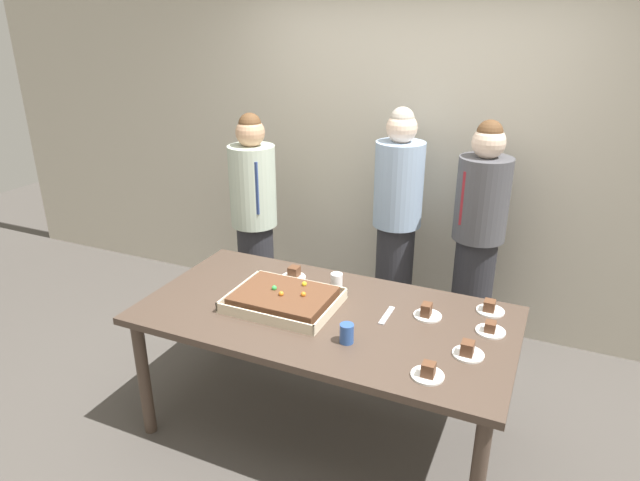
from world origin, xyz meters
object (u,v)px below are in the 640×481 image
object	(u,v)px
plated_slice_center_front	(468,351)
plated_slice_center_back	(490,308)
plated_slice_far_right	(427,313)
person_serving_front	(478,239)
person_striped_tie_right	(254,222)
party_table	(325,325)
person_green_shirt_behind	(396,224)
drink_cup_nearest	(337,282)
drink_cup_middle	(347,333)
plated_slice_near_right	(490,329)
plated_slice_far_left	(294,274)
plated_slice_near_left	(428,373)
cake_server_utensil	(387,315)
sheet_cake	(284,299)

from	to	relation	value
plated_slice_center_front	plated_slice_center_back	bearing A→B (deg)	86.17
plated_slice_far_right	person_serving_front	bearing A→B (deg)	84.99
plated_slice_center_front	person_striped_tie_right	bearing A→B (deg)	150.50
party_table	person_green_shirt_behind	size ratio (longest dim) A/B	1.17
plated_slice_center_back	party_table	bearing A→B (deg)	-155.23
drink_cup_nearest	drink_cup_middle	distance (m)	0.57
plated_slice_near_right	plated_slice_far_left	distance (m)	1.21
party_table	drink_cup_middle	distance (m)	0.34
plated_slice_near_left	person_green_shirt_behind	size ratio (longest dim) A/B	0.09
person_green_shirt_behind	person_striped_tie_right	xyz separation A→B (m)	(-0.99, -0.30, -0.03)
plated_slice_center_back	drink_cup_nearest	distance (m)	0.87
cake_server_utensil	person_green_shirt_behind	bearing A→B (deg)	104.62
party_table	person_serving_front	size ratio (longest dim) A/B	1.20
plated_slice_far_right	person_green_shirt_behind	xyz separation A→B (m)	(-0.48, 1.00, 0.09)
drink_cup_middle	person_serving_front	xyz separation A→B (m)	(0.39, 1.42, 0.04)
party_table	plated_slice_far_left	size ratio (longest dim) A/B	13.43
plated_slice_near_right	plated_slice_far_left	xyz separation A→B (m)	(-1.20, 0.16, 0.01)
plated_slice_far_right	plated_slice_near_left	bearing A→B (deg)	-75.46
cake_server_utensil	person_striped_tie_right	xyz separation A→B (m)	(-1.28, 0.78, 0.08)
plated_slice_center_back	person_striped_tie_right	size ratio (longest dim) A/B	0.09
sheet_cake	plated_slice_near_left	bearing A→B (deg)	-19.94
plated_slice_center_front	person_green_shirt_behind	bearing A→B (deg)	120.15
party_table	person_striped_tie_right	distance (m)	1.31
plated_slice_far_left	person_green_shirt_behind	distance (m)	0.95
party_table	person_serving_front	world-z (taller)	person_serving_front
drink_cup_nearest	plated_slice_near_left	bearing A→B (deg)	-41.73
plated_slice_near_right	party_table	bearing A→B (deg)	-169.41
plated_slice_near_left	plated_slice_center_front	xyz separation A→B (m)	(0.13, 0.24, 0.00)
party_table	person_green_shirt_behind	xyz separation A→B (m)	(0.04, 1.18, 0.19)
person_serving_front	drink_cup_nearest	bearing A→B (deg)	-0.74
plated_slice_far_right	plated_slice_center_front	bearing A→B (deg)	-46.55
sheet_cake	person_serving_front	distance (m)	1.48
plated_slice_near_left	plated_slice_far_right	size ratio (longest dim) A/B	1.00
plated_slice_center_front	plated_slice_far_right	bearing A→B (deg)	133.45
plated_slice_near_left	person_green_shirt_behind	world-z (taller)	person_green_shirt_behind
party_table	plated_slice_near_right	size ratio (longest dim) A/B	13.43
plated_slice_center_back	plated_slice_far_left	bearing A→B (deg)	-177.19
plated_slice_center_front	person_striped_tie_right	xyz separation A→B (m)	(-1.74, 0.98, 0.06)
plated_slice_near_left	sheet_cake	bearing A→B (deg)	160.06
plated_slice_far_left	person_striped_tie_right	bearing A→B (deg)	137.10
plated_slice_near_left	cake_server_utensil	xyz separation A→B (m)	(-0.33, 0.44, -0.02)
plated_slice_near_left	plated_slice_near_right	size ratio (longest dim) A/B	1.00
plated_slice_near_left	plated_slice_center_front	world-z (taller)	plated_slice_center_front
sheet_cake	plated_slice_center_back	bearing A→B (deg)	20.49
plated_slice_far_left	person_striped_tie_right	distance (m)	0.83
party_table	sheet_cake	bearing A→B (deg)	-175.55
party_table	plated_slice_far_right	bearing A→B (deg)	19.39
plated_slice_near_right	drink_cup_middle	xyz separation A→B (m)	(-0.63, -0.39, 0.03)
cake_server_utensil	drink_cup_nearest	bearing A→B (deg)	153.73
plated_slice_far_right	plated_slice_center_front	world-z (taller)	plated_slice_far_right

